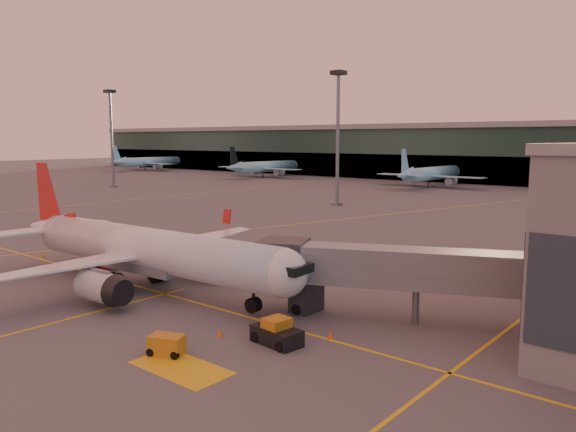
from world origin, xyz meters
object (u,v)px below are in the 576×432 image
Objects in this scene: catering_truck at (101,243)px; pushback_tug at (276,333)px; main_airplane at (142,250)px; gpu_cart at (167,345)px.

catering_truck is 28.33m from pushback_tug.
main_airplane is 16.14m from gpu_cart.
main_airplane reaches higher than pushback_tug.
catering_truck is 2.52× the size of gpu_cart.
main_airplane is 10.06× the size of pushback_tug.
gpu_cart is (13.62, -8.17, -2.81)m from main_airplane.
catering_truck is at bearing 133.95° from gpu_cart.
gpu_cart is at bearing -7.94° from catering_truck.
pushback_tug reaches higher than gpu_cart.
gpu_cart is (23.98, -10.60, -1.86)m from catering_truck.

